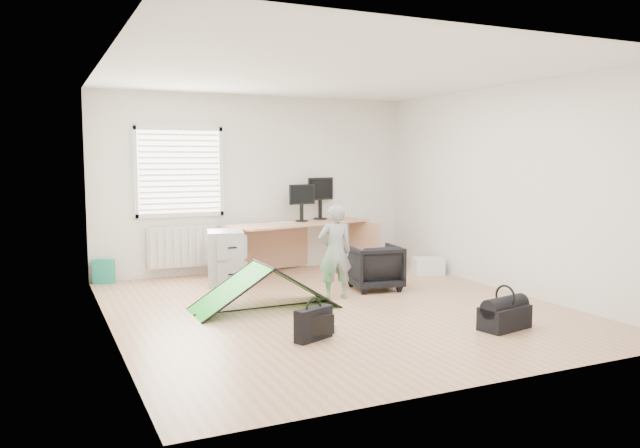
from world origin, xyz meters
name	(u,v)px	position (x,y,z in m)	size (l,w,h in m)	color
ground	(334,308)	(0.00, 0.00, 0.00)	(5.50, 5.50, 0.00)	tan
back_wall	(257,184)	(0.00, 2.75, 1.35)	(5.00, 0.02, 2.70)	silver
window	(180,172)	(-1.20, 2.71, 1.55)	(1.20, 0.06, 1.20)	silver
radiator	(182,247)	(-1.20, 2.67, 0.45)	(1.00, 0.12, 0.60)	silver
desk	(301,247)	(0.57, 2.34, 0.38)	(2.26, 0.72, 0.77)	tan
filing_cabinet	(225,257)	(-0.76, 1.90, 0.37)	(0.48, 0.64, 0.75)	#A9ABAF
monitor_left	(302,208)	(0.61, 2.41, 0.98)	(0.44, 0.10, 0.42)	black
monitor_right	(320,204)	(1.02, 2.62, 1.02)	(0.52, 0.11, 0.49)	black
keyboard	(282,223)	(0.25, 2.32, 0.78)	(0.39, 0.13, 0.02)	beige
thermos	(333,212)	(1.14, 2.40, 0.90)	(0.07, 0.07, 0.25)	#B2637A
office_chair	(374,267)	(0.94, 0.71, 0.30)	(0.64, 0.66, 0.60)	black
person	(335,252)	(0.22, 0.44, 0.59)	(0.43, 0.28, 1.18)	gray
kite	(264,287)	(-0.76, 0.29, 0.26)	(1.68, 0.74, 0.52)	#11B818
storage_crate	(428,266)	(2.23, 1.32, 0.12)	(0.44, 0.31, 0.25)	white
tote_bag	(104,271)	(-2.31, 2.64, 0.17)	(0.28, 0.12, 0.34)	#1F9176
laptop_bag	(313,324)	(-0.76, -1.10, 0.16)	(0.42, 0.13, 0.32)	black
white_box	(331,328)	(-0.50, -0.96, 0.05)	(0.10, 0.10, 0.10)	silver
duffel_bag	(505,318)	(1.18, -1.56, 0.12)	(0.55, 0.28, 0.24)	black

